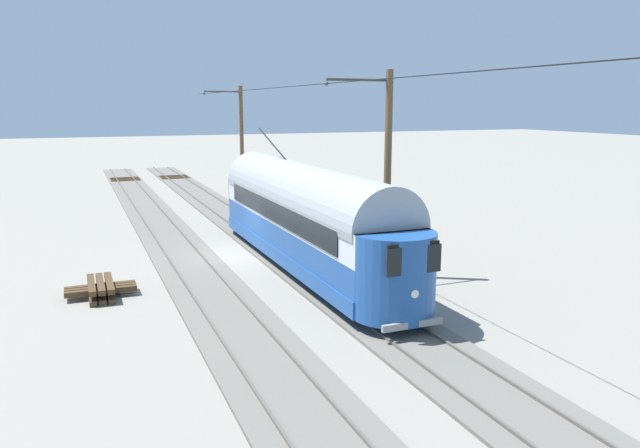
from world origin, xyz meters
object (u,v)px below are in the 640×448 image
Objects in this scene: vintage_streetcar at (304,214)px; catenary_pole_mid_near at (386,172)px; switch_stand at (257,205)px; catenary_pole_foreground at (241,141)px; spare_tie_stack at (101,289)px.

catenary_pole_mid_near is (-2.48, 2.29, 1.87)m from vintage_streetcar.
vintage_streetcar reaches higher than switch_stand.
catenary_pole_foreground is 1.00× the size of catenary_pole_mid_near.
catenary_pole_mid_near reaches higher than switch_stand.
vintage_streetcar is 7.25× the size of spare_tie_stack.
switch_stand is at bearing -86.12° from catenary_pole_mid_near.
catenary_pole_foreground is 21.37m from catenary_pole_mid_near.
catenary_pole_foreground is (-2.48, -19.08, 1.87)m from vintage_streetcar.
catenary_pole_foreground reaches higher than vintage_streetcar.
catenary_pole_mid_near is (0.00, 21.37, 0.00)m from catenary_pole_foreground.
catenary_pole_foreground is 22.77m from spare_tie_stack.
catenary_pole_mid_near reaches higher than spare_tie_stack.
vintage_streetcar is 3.86m from catenary_pole_mid_near.
switch_stand is 0.51× the size of spare_tie_stack.
catenary_pole_mid_near reaches higher than vintage_streetcar.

